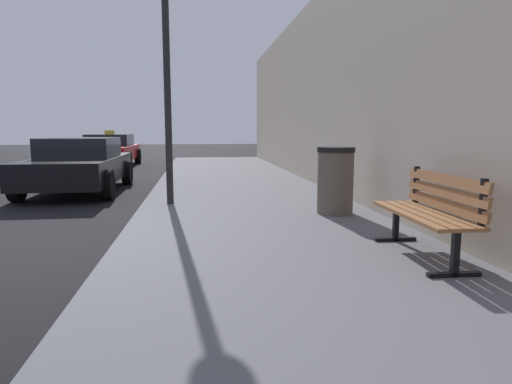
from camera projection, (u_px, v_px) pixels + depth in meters
The scene contains 7 objects.
sidewalk at pixel (280, 242), 5.58m from camera, with size 4.00×32.00×0.15m, color #5B5B60.
building_wall at pixel (455, 61), 5.55m from camera, with size 0.70×32.00×4.63m, color #BCAD99.
bench at pixel (431, 208), 4.62m from camera, with size 0.55×1.57×0.89m.
trash_bin at pixel (335, 180), 7.00m from camera, with size 0.59×0.59×1.05m.
street_lamp at pixel (166, 40), 7.61m from camera, with size 0.36×0.36×4.11m.
car_black at pixel (79, 165), 10.53m from camera, with size 2.02×4.20×1.27m.
car_red at pixel (110, 150), 17.89m from camera, with size 2.07×4.43×1.43m.
Camera 1 is at (3.00, -5.35, 1.47)m, focal length 31.36 mm.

